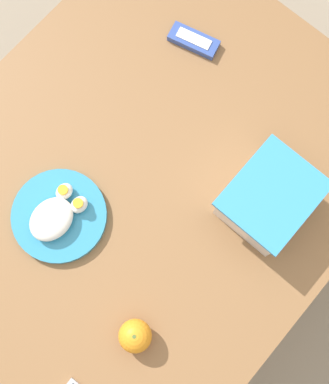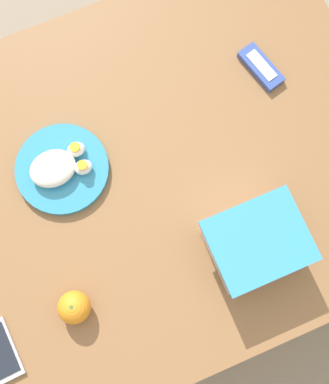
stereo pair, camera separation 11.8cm
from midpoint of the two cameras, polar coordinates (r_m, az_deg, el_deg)
name	(u,v)px [view 2 (the right image)]	position (r m, az deg, el deg)	size (l,w,h in m)	color
ground_plane	(142,230)	(1.90, -0.74, -4.44)	(10.00, 10.00, 0.00)	gray
table	(131,192)	(1.31, -1.07, -0.61)	(1.24, 0.91, 0.70)	brown
food_container	(255,244)	(1.16, 12.47, -6.09)	(0.20, 0.17, 0.11)	white
orange_fruit	(74,307)	(1.15, -6.76, -12.78)	(0.07, 0.07, 0.07)	orange
rice_plate	(61,168)	(1.21, -8.36, 1.93)	(0.21, 0.21, 0.06)	teal
candy_bar	(261,67)	(1.33, 12.77, 12.35)	(0.08, 0.13, 0.02)	#334C9E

